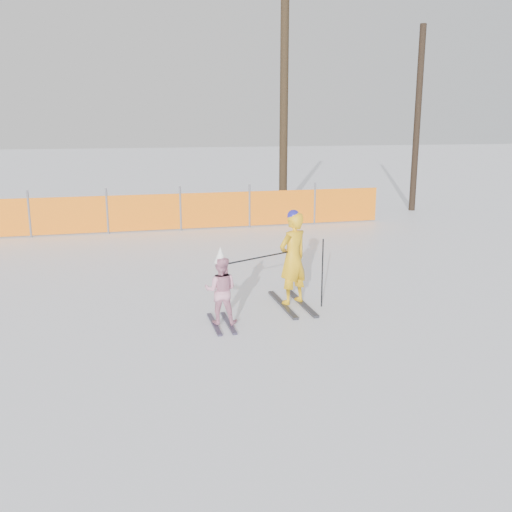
{
  "coord_description": "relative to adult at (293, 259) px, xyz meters",
  "views": [
    {
      "loc": [
        -2.09,
        -7.78,
        3.03
      ],
      "look_at": [
        0.0,
        0.5,
        1.0
      ],
      "focal_mm": 40.0,
      "sensor_mm": 36.0,
      "label": 1
    }
  ],
  "objects": [
    {
      "name": "ski_poles",
      "position": [
        -0.13,
        -0.26,
        -0.04
      ],
      "size": [
        1.69,
        0.56,
        1.15
      ],
      "color": "black",
      "rests_on": "ground"
    },
    {
      "name": "safety_fence",
      "position": [
        -3.1,
        7.19,
        -0.25
      ],
      "size": [
        16.01,
        0.06,
        1.25
      ],
      "color": "#595960",
      "rests_on": "ground"
    },
    {
      "name": "tree_trunks",
      "position": [
        4.36,
        9.77,
        2.59
      ],
      "size": [
        4.59,
        1.4,
        7.14
      ],
      "color": "#2E2214",
      "rests_on": "ground"
    },
    {
      "name": "child",
      "position": [
        -1.34,
        -0.64,
        -0.25
      ],
      "size": [
        0.6,
        0.97,
        1.21
      ],
      "color": "black",
      "rests_on": "ground"
    },
    {
      "name": "adult",
      "position": [
        0.0,
        0.0,
        0.0
      ],
      "size": [
        0.67,
        1.48,
        1.62
      ],
      "color": "black",
      "rests_on": "ground"
    },
    {
      "name": "ground",
      "position": [
        -0.75,
        -0.96,
        -0.8
      ],
      "size": [
        120.0,
        120.0,
        0.0
      ],
      "primitive_type": "plane",
      "color": "white",
      "rests_on": "ground"
    }
  ]
}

